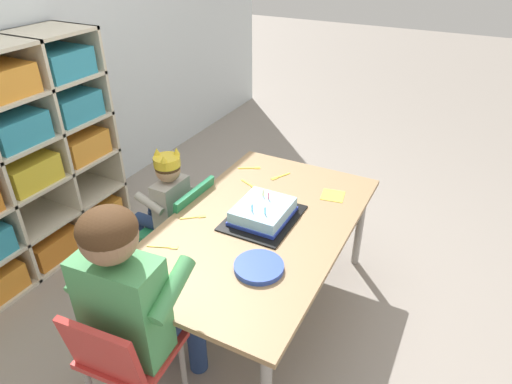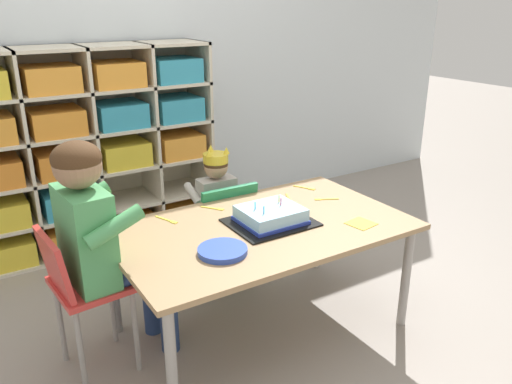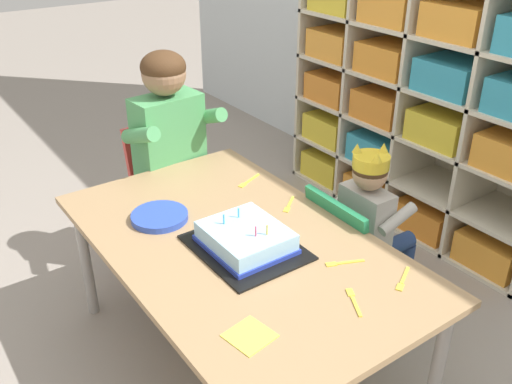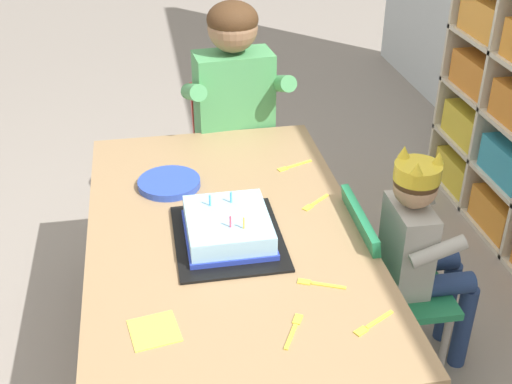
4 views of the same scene
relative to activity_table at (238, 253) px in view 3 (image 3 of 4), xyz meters
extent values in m
plane|color=gray|center=(0.00, 0.00, -0.51)|extent=(16.00, 16.00, 0.00)
cube|color=beige|center=(-0.40, 1.59, 0.13)|extent=(1.57, 0.01, 1.29)
cube|color=beige|center=(-1.17, 1.40, 0.13)|extent=(0.02, 0.38, 1.29)
cube|color=beige|center=(-0.78, 1.40, 0.13)|extent=(0.02, 0.38, 1.29)
cube|color=beige|center=(-0.40, 1.40, 0.13)|extent=(0.02, 0.38, 1.29)
cube|color=beige|center=(-0.01, 1.40, 0.13)|extent=(0.02, 0.38, 1.29)
cube|color=beige|center=(-0.40, 1.40, -0.50)|extent=(1.57, 0.38, 0.02)
cube|color=beige|center=(-0.40, 1.40, -0.25)|extent=(1.57, 0.38, 0.02)
cube|color=beige|center=(-0.40, 1.40, 0.01)|extent=(1.57, 0.38, 0.02)
cube|color=beige|center=(-0.40, 1.40, 0.26)|extent=(1.57, 0.38, 0.02)
cube|color=beige|center=(-0.40, 1.40, 0.52)|extent=(1.57, 0.38, 0.02)
cube|color=yellow|center=(-0.98, 1.38, -0.41)|extent=(0.30, 0.31, 0.15)
cube|color=orange|center=(-0.59, 1.38, -0.41)|extent=(0.30, 0.31, 0.15)
cube|color=orange|center=(-0.20, 1.38, -0.41)|extent=(0.30, 0.31, 0.15)
cube|color=orange|center=(0.19, 1.38, -0.41)|extent=(0.30, 0.31, 0.15)
cube|color=yellow|center=(-0.98, 1.38, -0.16)|extent=(0.30, 0.31, 0.15)
cube|color=teal|center=(-0.59, 1.38, -0.16)|extent=(0.30, 0.31, 0.15)
cube|color=orange|center=(-0.98, 1.38, 0.09)|extent=(0.30, 0.31, 0.15)
cube|color=orange|center=(-0.59, 1.38, 0.09)|extent=(0.30, 0.31, 0.15)
cube|color=yellow|center=(-0.20, 1.38, 0.09)|extent=(0.30, 0.31, 0.15)
cube|color=orange|center=(-0.98, 1.38, 0.35)|extent=(0.30, 0.31, 0.15)
cube|color=orange|center=(-0.59, 1.38, 0.35)|extent=(0.30, 0.31, 0.15)
cube|color=teal|center=(-0.20, 1.38, 0.35)|extent=(0.30, 0.31, 0.15)
cube|color=orange|center=(-0.59, 1.38, 0.60)|extent=(0.30, 0.31, 0.15)
cube|color=orange|center=(-0.20, 1.38, 0.60)|extent=(0.30, 0.31, 0.15)
cube|color=#A37F56|center=(0.00, 0.00, 0.04)|extent=(1.36, 0.82, 0.03)
cylinder|color=#9E9993|center=(-0.62, -0.35, -0.24)|extent=(0.04, 0.04, 0.54)
cylinder|color=#9E9993|center=(-0.62, 0.35, -0.24)|extent=(0.04, 0.04, 0.54)
cylinder|color=#9E9993|center=(0.62, 0.35, -0.24)|extent=(0.04, 0.04, 0.54)
cube|color=#238451|center=(0.06, 0.55, -0.20)|extent=(0.36, 0.30, 0.03)
cube|color=#238451|center=(0.06, 0.42, -0.04)|extent=(0.33, 0.07, 0.29)
cylinder|color=gray|center=(0.21, 0.66, -0.36)|extent=(0.02, 0.02, 0.30)
cylinder|color=gray|center=(-0.09, 0.67, -0.36)|extent=(0.02, 0.02, 0.30)
cylinder|color=gray|center=(0.21, 0.43, -0.36)|extent=(0.02, 0.02, 0.30)
cylinder|color=gray|center=(-0.09, 0.44, -0.36)|extent=(0.02, 0.02, 0.30)
cube|color=#B2ADA3|center=(0.06, 0.56, -0.04)|extent=(0.21, 0.12, 0.29)
sphere|color=tan|center=(0.06, 0.56, 0.17)|extent=(0.13, 0.13, 0.13)
ellipsoid|color=#472D19|center=(0.06, 0.56, 0.19)|extent=(0.14, 0.14, 0.10)
cylinder|color=yellow|center=(0.06, 0.56, 0.22)|extent=(0.14, 0.14, 0.05)
cone|color=yellow|center=(0.06, 0.62, 0.27)|extent=(0.04, 0.04, 0.04)
cone|color=yellow|center=(0.11, 0.53, 0.27)|extent=(0.04, 0.04, 0.04)
cone|color=yellow|center=(0.01, 0.54, 0.27)|extent=(0.04, 0.04, 0.04)
cylinder|color=navy|center=(0.13, 0.67, -0.16)|extent=(0.07, 0.21, 0.07)
cylinder|color=navy|center=(0.00, 0.67, -0.16)|extent=(0.07, 0.21, 0.07)
cylinder|color=navy|center=(0.13, 0.77, -0.35)|extent=(0.06, 0.06, 0.32)
cylinder|color=navy|center=(0.00, 0.77, -0.35)|extent=(0.06, 0.06, 0.32)
cylinder|color=#B2ADA3|center=(0.19, 0.60, 0.02)|extent=(0.05, 0.17, 0.10)
cylinder|color=#B2ADA3|center=(-0.06, 0.61, 0.02)|extent=(0.05, 0.17, 0.10)
cube|color=red|center=(-0.76, 0.14, -0.09)|extent=(0.33, 0.35, 0.03)
cube|color=red|center=(-0.90, 0.13, 0.04)|extent=(0.08, 0.30, 0.25)
cylinder|color=gray|center=(-0.63, 0.02, -0.31)|extent=(0.02, 0.02, 0.41)
cylinder|color=gray|center=(-0.65, 0.28, -0.31)|extent=(0.02, 0.02, 0.41)
cylinder|color=gray|center=(-0.87, 0.00, -0.31)|extent=(0.02, 0.02, 0.41)
cylinder|color=gray|center=(-0.89, 0.26, -0.31)|extent=(0.02, 0.02, 0.41)
cube|color=#4C9E5B|center=(-0.76, 0.14, 0.12)|extent=(0.19, 0.31, 0.42)
sphere|color=#997051|center=(-0.76, 0.14, 0.43)|extent=(0.19, 0.19, 0.19)
ellipsoid|color=#472D19|center=(-0.76, 0.14, 0.46)|extent=(0.19, 0.19, 0.14)
cylinder|color=navy|center=(-0.61, 0.06, -0.06)|extent=(0.31, 0.13, 0.10)
cylinder|color=navy|center=(-0.62, 0.24, -0.06)|extent=(0.31, 0.13, 0.10)
cylinder|color=navy|center=(-0.46, 0.08, -0.30)|extent=(0.08, 0.08, 0.43)
cylinder|color=navy|center=(-0.47, 0.26, -0.30)|extent=(0.08, 0.08, 0.43)
cylinder|color=#4C9E5B|center=(-0.69, -0.02, 0.22)|extent=(0.25, 0.09, 0.14)
cylinder|color=#4C9E5B|center=(-0.72, 0.32, 0.22)|extent=(0.25, 0.09, 0.14)
cube|color=black|center=(0.05, 0.00, 0.05)|extent=(0.39, 0.31, 0.01)
cube|color=#9ED1EF|center=(0.05, 0.00, 0.09)|extent=(0.27, 0.24, 0.07)
cube|color=#283DB2|center=(0.05, 0.00, 0.07)|extent=(0.29, 0.25, 0.02)
cylinder|color=#4CB2E5|center=(-0.02, -0.04, 0.15)|extent=(0.01, 0.01, 0.04)
cylinder|color=#4CB2E5|center=(-0.02, 0.02, 0.15)|extent=(0.01, 0.01, 0.04)
cylinder|color=#E54C66|center=(0.11, 0.00, 0.15)|extent=(0.01, 0.01, 0.04)
cylinder|color=#EFCC4C|center=(0.12, 0.04, 0.15)|extent=(0.01, 0.01, 0.04)
cylinder|color=blue|center=(-0.29, -0.15, 0.06)|extent=(0.21, 0.21, 0.02)
cube|color=#F4DB4C|center=(0.41, -0.23, 0.05)|extent=(0.13, 0.13, 0.00)
cube|color=yellow|center=(0.47, 0.32, 0.05)|extent=(0.05, 0.09, 0.00)
cube|color=yellow|center=(0.50, 0.26, 0.05)|extent=(0.03, 0.04, 0.00)
cube|color=yellow|center=(0.49, 0.09, 0.05)|extent=(0.08, 0.05, 0.00)
cube|color=yellow|center=(0.43, 0.12, 0.05)|extent=(0.04, 0.03, 0.00)
cube|color=yellow|center=(-0.36, 0.31, 0.05)|extent=(0.05, 0.10, 0.00)
cube|color=yellow|center=(-0.33, 0.25, 0.05)|extent=(0.03, 0.04, 0.00)
cube|color=yellow|center=(-0.11, 0.32, 0.05)|extent=(0.06, 0.07, 0.00)
cube|color=yellow|center=(-0.07, 0.27, 0.05)|extent=(0.04, 0.04, 0.00)
cube|color=yellow|center=(0.32, 0.23, 0.05)|extent=(0.05, 0.09, 0.00)
cube|color=yellow|center=(0.29, 0.17, 0.05)|extent=(0.03, 0.04, 0.00)
camera|label=1|loc=(-1.55, -0.79, 1.28)|focal=31.36mm
camera|label=2|loc=(-1.18, -1.84, 1.04)|focal=36.12mm
camera|label=3|loc=(1.36, -0.89, 1.12)|focal=39.61mm
camera|label=4|loc=(1.62, -0.20, 1.15)|focal=45.94mm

